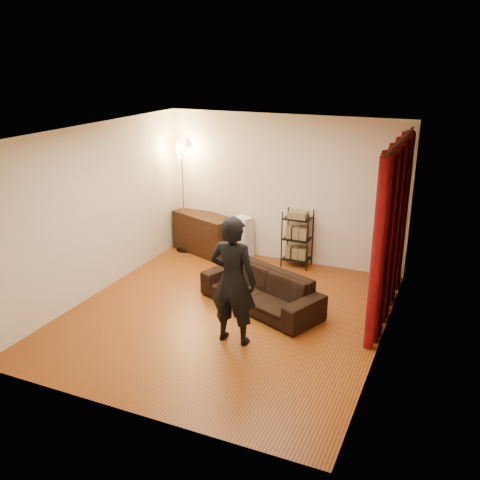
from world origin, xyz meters
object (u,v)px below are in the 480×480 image
at_px(media_cabinet, 204,234).
at_px(wire_shelf, 297,239).
at_px(sofa, 261,290).
at_px(floor_lamp, 183,197).
at_px(storage_boxes, 243,237).
at_px(person, 233,281).

distance_m(media_cabinet, wire_shelf, 1.88).
relative_size(sofa, floor_lamp, 0.91).
height_order(storage_boxes, wire_shelf, wire_shelf).
distance_m(wire_shelf, floor_lamp, 2.34).
height_order(sofa, wire_shelf, wire_shelf).
distance_m(sofa, wire_shelf, 1.84).
bearing_deg(sofa, storage_boxes, 143.25).
xyz_separation_m(sofa, media_cabinet, (-1.89, 1.78, 0.10)).
height_order(sofa, media_cabinet, media_cabinet).
bearing_deg(media_cabinet, sofa, -22.34).
bearing_deg(media_cabinet, person, -35.30).
relative_size(media_cabinet, floor_lamp, 0.61).
relative_size(person, wire_shelf, 1.68).
relative_size(sofa, media_cabinet, 1.50).
xyz_separation_m(storage_boxes, floor_lamp, (-1.20, -0.14, 0.69)).
height_order(media_cabinet, floor_lamp, floor_lamp).
xyz_separation_m(sofa, storage_boxes, (-1.09, 1.86, 0.11)).
height_order(storage_boxes, floor_lamp, floor_lamp).
bearing_deg(floor_lamp, sofa, -37.00).
bearing_deg(wire_shelf, floor_lamp, -170.40).
relative_size(media_cabinet, storage_boxes, 1.66).
relative_size(sofa, person, 1.12).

